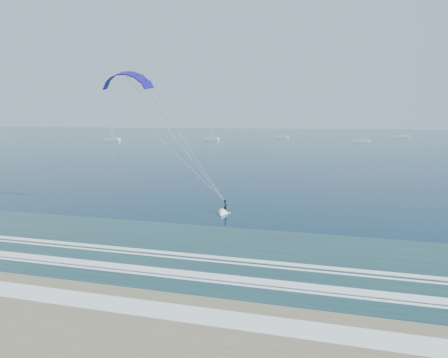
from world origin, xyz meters
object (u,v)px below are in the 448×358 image
(sailboat_3, at_px, (361,141))
(sailboat_0, at_px, (112,139))
(kitesurfer_rig, at_px, (173,135))
(sailboat_2, at_px, (281,137))
(sailboat_1, at_px, (211,139))
(sailboat_4, at_px, (401,136))

(sailboat_3, bearing_deg, sailboat_0, -171.35)
(kitesurfer_rig, relative_size, sailboat_0, 1.52)
(kitesurfer_rig, bearing_deg, sailboat_2, 93.25)
(sailboat_2, bearing_deg, sailboat_1, -137.20)
(sailboat_1, bearing_deg, sailboat_4, 31.13)
(sailboat_1, distance_m, sailboat_2, 46.63)
(kitesurfer_rig, height_order, sailboat_4, kitesurfer_rig)
(kitesurfer_rig, relative_size, sailboat_1, 1.62)
(sailboat_4, bearing_deg, kitesurfer_rig, -104.89)
(sailboat_1, height_order, sailboat_2, sailboat_1)
(kitesurfer_rig, xyz_separation_m, sailboat_0, (-94.66, 144.47, -8.93))
(sailboat_0, height_order, sailboat_4, sailboat_4)
(sailboat_4, bearing_deg, sailboat_0, -151.74)
(sailboat_0, bearing_deg, sailboat_1, 21.55)
(sailboat_0, distance_m, sailboat_3, 128.64)
(sailboat_1, relative_size, sailboat_3, 1.05)
(sailboat_1, bearing_deg, kitesurfer_rig, -74.54)
(sailboat_0, relative_size, sailboat_4, 0.96)
(sailboat_0, bearing_deg, kitesurfer_rig, -56.77)
(sailboat_2, height_order, sailboat_3, sailboat_2)
(sailboat_1, relative_size, sailboat_2, 1.04)
(sailboat_1, bearing_deg, sailboat_3, -0.11)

